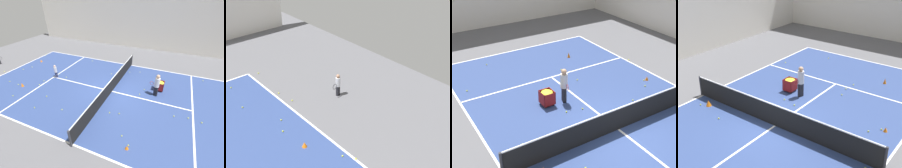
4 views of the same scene
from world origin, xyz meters
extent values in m
plane|color=#5B5B60|center=(0.00, 0.00, 0.00)|extent=(35.16, 35.16, 0.00)
cube|color=navy|center=(0.00, 0.00, 0.00)|extent=(9.92, 20.10, 0.00)
cube|color=white|center=(0.00, -10.05, 0.01)|extent=(9.92, 0.10, 0.00)
cube|color=white|center=(-4.96, 0.00, 0.01)|extent=(0.10, 20.10, 0.00)
cube|color=white|center=(4.96, 0.00, 0.01)|extent=(0.10, 20.10, 0.00)
cube|color=white|center=(0.00, -5.53, 0.01)|extent=(9.92, 0.10, 0.00)
cube|color=white|center=(0.00, 5.53, 0.01)|extent=(9.92, 0.10, 0.00)
cube|color=white|center=(0.00, 0.00, 0.01)|extent=(0.10, 11.05, 0.00)
cube|color=silver|center=(-10.56, 0.00, 4.42)|extent=(0.15, 31.46, 8.85)
cylinder|color=#2D2D33|center=(-5.06, 0.00, 0.55)|extent=(0.10, 0.10, 1.09)
cylinder|color=#2D2D33|center=(5.06, 0.00, 0.55)|extent=(0.10, 0.10, 1.09)
cube|color=black|center=(0.00, 0.00, 0.53)|extent=(10.02, 0.03, 1.02)
cube|color=white|center=(0.00, 0.00, 1.07)|extent=(10.02, 0.04, 0.05)
cube|color=black|center=(-0.02, -12.49, 0.27)|extent=(0.14, 0.21, 0.53)
torus|color=black|center=(-0.12, -12.20, 0.65)|extent=(0.07, 0.28, 0.28)
cube|color=black|center=(-0.74, 3.05, 0.38)|extent=(0.22, 0.30, 0.76)
cylinder|color=silver|center=(-0.74, 3.05, 1.10)|extent=(0.41, 0.41, 0.68)
sphere|color=tan|center=(-0.74, 3.05, 1.57)|extent=(0.25, 0.25, 0.25)
torus|color=#B22D2D|center=(-0.77, 2.70, 0.93)|extent=(0.09, 0.28, 0.28)
cube|color=#2D3351|center=(-0.05, -5.22, 0.26)|extent=(0.19, 0.22, 0.53)
cylinder|color=silver|center=(-0.05, -5.22, 0.76)|extent=(0.32, 0.32, 0.47)
sphere|color=beige|center=(-0.05, -5.22, 1.08)|extent=(0.18, 0.18, 0.18)
cube|color=maroon|center=(-1.56, 3.21, 0.11)|extent=(0.58, 0.60, 0.02)
cube|color=maroon|center=(-1.56, 2.92, 0.41)|extent=(0.58, 0.02, 0.61)
cube|color=maroon|center=(-1.56, 3.50, 0.41)|extent=(0.58, 0.02, 0.61)
cube|color=maroon|center=(-1.84, 3.21, 0.41)|extent=(0.02, 0.60, 0.61)
cube|color=maroon|center=(-1.28, 3.21, 0.41)|extent=(0.02, 0.60, 0.61)
ellipsoid|color=yellow|center=(-1.56, 3.21, 0.65)|extent=(0.54, 0.56, 0.16)
cylinder|color=black|center=(-1.76, 3.00, 0.05)|extent=(0.05, 0.05, 0.11)
cylinder|color=black|center=(-1.36, 3.00, 0.05)|extent=(0.05, 0.05, 0.11)
cylinder|color=black|center=(-1.76, 3.42, 0.05)|extent=(0.05, 0.05, 0.11)
cylinder|color=black|center=(-1.36, 3.42, 0.05)|extent=(0.05, 0.05, 0.11)
cone|color=orange|center=(2.13, -6.77, 0.15)|extent=(0.20, 0.20, 0.30)
cone|color=orange|center=(4.14, 2.53, 0.11)|extent=(0.18, 0.18, 0.21)
cone|color=orange|center=(-3.82, -0.57, 0.16)|extent=(0.28, 0.28, 0.31)
cone|color=orange|center=(-2.07, -9.00, 0.12)|extent=(0.21, 0.21, 0.23)
sphere|color=yellow|center=(4.47, -0.24, 0.04)|extent=(0.07, 0.07, 0.07)
sphere|color=yellow|center=(3.34, -6.30, 0.04)|extent=(0.07, 0.07, 0.07)
sphere|color=yellow|center=(3.95, 2.55, 0.04)|extent=(0.07, 0.07, 0.07)
sphere|color=yellow|center=(2.12, -7.25, 0.04)|extent=(0.07, 0.07, 0.07)
sphere|color=yellow|center=(0.02, -9.19, 0.04)|extent=(0.07, 0.07, 0.07)
sphere|color=yellow|center=(0.97, 4.46, 0.04)|extent=(0.07, 0.07, 0.07)
sphere|color=yellow|center=(0.90, 5.97, 0.04)|extent=(0.07, 0.07, 0.07)
sphere|color=yellow|center=(-3.90, -10.07, 0.04)|extent=(0.07, 0.07, 0.07)
sphere|color=yellow|center=(3.55, 2.06, 0.04)|extent=(0.07, 0.07, 0.07)
sphere|color=yellow|center=(2.22, 0.78, 0.04)|extent=(0.07, 0.07, 0.07)
sphere|color=yellow|center=(-3.78, 1.20, 0.04)|extent=(0.07, 0.07, 0.07)
sphere|color=yellow|center=(1.03, -10.44, 0.04)|extent=(0.07, 0.07, 0.07)
sphere|color=yellow|center=(-2.46, -1.12, 0.04)|extent=(0.07, 0.07, 0.07)
sphere|color=yellow|center=(-0.71, -8.84, 0.04)|extent=(0.07, 0.07, 0.07)
sphere|color=yellow|center=(-0.39, 2.01, 0.04)|extent=(0.07, 0.07, 0.07)
sphere|color=yellow|center=(-3.43, 0.32, 0.04)|extent=(0.07, 0.07, 0.07)
sphere|color=yellow|center=(-4.35, 6.42, 0.04)|extent=(0.07, 0.07, 0.07)
sphere|color=yellow|center=(-0.35, -4.46, 0.04)|extent=(0.07, 0.07, 0.07)
sphere|color=yellow|center=(0.87, -5.79, 0.04)|extent=(0.07, 0.07, 0.07)
sphere|color=yellow|center=(-4.30, -4.11, 0.04)|extent=(0.07, 0.07, 0.07)
sphere|color=yellow|center=(2.06, -8.33, 0.04)|extent=(0.07, 0.07, 0.07)
sphere|color=yellow|center=(3.68, -3.86, 0.04)|extent=(0.07, 0.07, 0.07)
sphere|color=yellow|center=(3.14, -2.12, 0.04)|extent=(0.07, 0.07, 0.07)
sphere|color=yellow|center=(2.05, 1.35, 0.04)|extent=(0.07, 0.07, 0.07)
sphere|color=yellow|center=(-0.63, -5.44, 0.04)|extent=(0.07, 0.07, 0.07)
sphere|color=yellow|center=(-1.15, 2.19, 0.04)|extent=(0.07, 0.07, 0.07)
sphere|color=yellow|center=(-4.20, -0.78, 0.04)|extent=(0.07, 0.07, 0.07)
sphere|color=yellow|center=(0.11, 0.43, 0.04)|extent=(0.07, 0.07, 0.07)
sphere|color=yellow|center=(-4.91, -2.89, 0.04)|extent=(0.07, 0.07, 0.07)
sphere|color=yellow|center=(1.47, -5.69, 0.04)|extent=(0.07, 0.07, 0.07)
sphere|color=yellow|center=(0.80, 5.25, 0.04)|extent=(0.07, 0.07, 0.07)
sphere|color=yellow|center=(-4.88, -6.98, 0.04)|extent=(0.07, 0.07, 0.07)
sphere|color=yellow|center=(-3.46, -9.78, 0.04)|extent=(0.07, 0.07, 0.07)
sphere|color=yellow|center=(2.44, -4.04, 0.04)|extent=(0.07, 0.07, 0.07)
camera|label=1|loc=(8.46, 3.60, 6.48)|focal=24.00mm
camera|label=2|loc=(-10.09, -3.91, 8.45)|focal=50.00mm
camera|label=3|loc=(-7.39, -7.58, 7.78)|focal=50.00mm
camera|label=4|loc=(7.64, -9.06, 7.65)|focal=50.00mm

